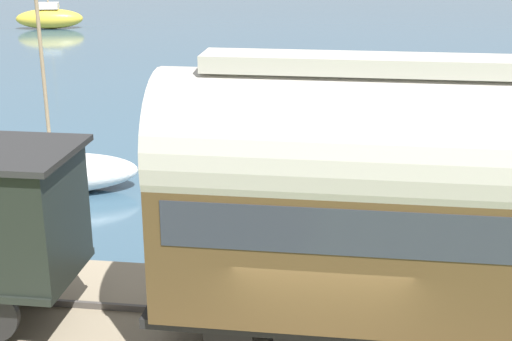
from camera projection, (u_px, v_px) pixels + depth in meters
name	position (u px, v px, depth m)	size (l,w,h in m)	color
harbor_water	(348.00, 29.00, 51.88)	(80.00, 80.00, 0.01)	#38566B
passenger_coach	(436.00, 198.00, 10.40)	(2.35, 8.56, 4.59)	black
sailboat_white	(53.00, 172.00, 19.73)	(2.79, 4.94, 7.75)	white
sailboat_yellow	(49.00, 18.00, 52.07)	(2.89, 5.08, 6.33)	gold
rowboat_mid_harbor	(404.00, 172.00, 20.99)	(2.67, 2.25, 0.31)	beige
rowboat_far_out	(212.00, 164.00, 21.37)	(1.08, 2.72, 0.53)	beige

